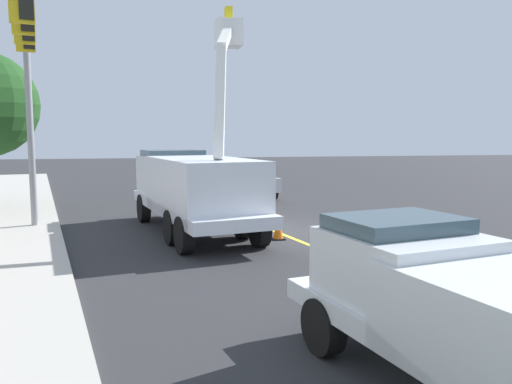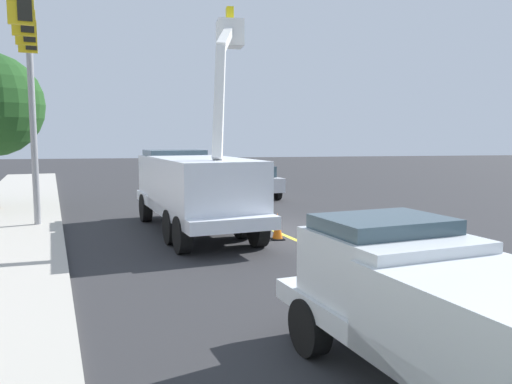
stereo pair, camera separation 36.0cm
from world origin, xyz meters
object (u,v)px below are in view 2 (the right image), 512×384
(service_pickup_truck, at_px, (458,314))
(passing_minivan, at_px, (250,179))
(traffic_cone_trailing, at_px, (212,202))
(traffic_cone_mid_front, at_px, (405,279))
(traffic_signal_mast, at_px, (28,60))
(utility_bucket_truck, at_px, (194,184))
(traffic_cone_mid_rear, at_px, (278,226))

(service_pickup_truck, height_order, passing_minivan, service_pickup_truck)
(traffic_cone_trailing, bearing_deg, service_pickup_truck, -175.68)
(traffic_cone_mid_front, relative_size, traffic_signal_mast, 0.09)
(passing_minivan, bearing_deg, service_pickup_truck, 176.57)
(service_pickup_truck, xyz_separation_m, traffic_signal_mast, (11.26, 7.22, 4.37))
(utility_bucket_truck, distance_m, traffic_cone_mid_front, 8.63)
(traffic_cone_trailing, bearing_deg, traffic_signal_mast, 129.53)
(service_pickup_truck, bearing_deg, passing_minivan, -3.43)
(passing_minivan, relative_size, traffic_cone_trailing, 6.28)
(traffic_cone_mid_front, distance_m, traffic_signal_mast, 12.43)
(utility_bucket_truck, xyz_separation_m, passing_minivan, (9.23, -3.54, -0.66))
(service_pickup_truck, relative_size, traffic_cone_trailing, 7.30)
(passing_minivan, bearing_deg, traffic_signal_mast, 138.53)
(service_pickup_truck, distance_m, traffic_cone_mid_rear, 9.83)
(passing_minivan, height_order, traffic_cone_mid_rear, passing_minivan)
(traffic_cone_mid_front, xyz_separation_m, traffic_signal_mast, (7.35, 8.62, 5.14))
(traffic_cone_mid_rear, xyz_separation_m, traffic_cone_trailing, (6.40, 1.38, -0.02))
(utility_bucket_truck, height_order, passing_minivan, utility_bucket_truck)
(service_pickup_truck, relative_size, traffic_signal_mast, 0.78)
(traffic_cone_mid_front, relative_size, traffic_cone_mid_rear, 0.85)
(traffic_signal_mast, bearing_deg, traffic_cone_trailing, -50.47)
(service_pickup_truck, height_order, traffic_cone_mid_front, service_pickup_truck)
(traffic_cone_mid_front, bearing_deg, traffic_cone_mid_rear, 11.93)
(passing_minivan, relative_size, traffic_signal_mast, 0.67)
(traffic_cone_mid_rear, bearing_deg, traffic_cone_mid_front, -168.07)
(passing_minivan, distance_m, traffic_signal_mast, 13.56)
(utility_bucket_truck, height_order, traffic_cone_mid_front, utility_bucket_truck)
(service_pickup_truck, xyz_separation_m, traffic_cone_mid_front, (3.91, -1.40, -0.77))
(passing_minivan, relative_size, traffic_cone_mid_front, 7.12)
(utility_bucket_truck, height_order, service_pickup_truck, utility_bucket_truck)
(passing_minivan, bearing_deg, traffic_cone_trailing, 151.91)
(passing_minivan, xyz_separation_m, traffic_signal_mast, (-9.58, 8.47, 4.52))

